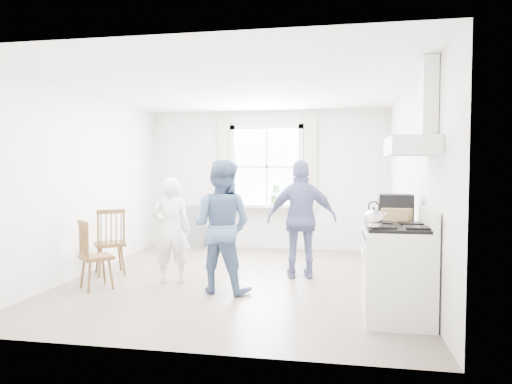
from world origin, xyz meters
name	(u,v)px	position (x,y,z in m)	size (l,w,h in m)	color
room_shell	(239,185)	(0.00, 0.00, 1.30)	(4.62, 5.12, 2.64)	#76675B
window_assembly	(266,171)	(0.00, 2.45, 1.46)	(1.88, 0.24, 1.70)	white
range_hood	(417,130)	(2.07, -1.35, 1.90)	(0.45, 0.76, 0.94)	silver
shelf_unit	(193,227)	(-1.40, 2.33, 0.40)	(0.40, 0.30, 0.80)	gray
gas_stove	(397,272)	(1.91, -1.35, 0.48)	(0.68, 0.76, 1.12)	white
kettle	(374,219)	(1.65, -1.56, 1.04)	(0.18, 0.18, 0.26)	silver
low_cabinet	(396,262)	(1.98, -0.65, 0.45)	(0.50, 0.55, 0.90)	silver
stereo_stack	(395,209)	(1.96, -0.70, 1.06)	(0.38, 0.35, 0.33)	black
cardboard_box	(397,217)	(1.95, -0.90, 0.99)	(0.29, 0.21, 0.19)	#A0814D
windsor_chair_a	(111,235)	(-1.84, -0.09, 0.58)	(0.55, 0.55, 0.96)	#4D3318
windsor_chair_b	(89,247)	(-1.74, -0.84, 0.54)	(0.52, 0.52, 0.88)	#4D3318
person_left	(171,230)	(-0.85, -0.31, 0.70)	(0.51, 0.51, 1.40)	white
person_mid	(221,226)	(-0.09, -0.63, 0.81)	(0.79, 0.79, 1.63)	#4A628B
person_right	(302,219)	(0.83, 0.27, 0.82)	(0.96, 0.96, 1.64)	navy
potted_plant	(275,195)	(0.17, 2.36, 1.03)	(0.20, 0.20, 0.37)	#377C38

